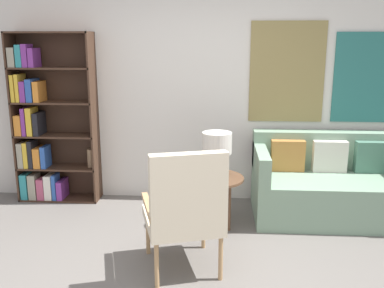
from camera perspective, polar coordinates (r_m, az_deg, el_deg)
The scene contains 6 objects.
wall_back at distance 4.92m, azimuth 1.19°, elevation 7.92°, with size 6.40×0.08×2.70m.
bookshelf at distance 5.21m, azimuth -19.07°, elevation 2.23°, with size 0.93×0.30×1.94m.
armchair at distance 3.37m, azimuth -0.90°, elevation -8.35°, with size 0.74×0.77×1.05m.
couch at distance 4.83m, azimuth 18.01°, elevation -5.27°, with size 1.63×0.90×0.87m.
side_table at distance 4.27m, azimuth 3.01°, elevation -5.04°, with size 0.58×0.58×0.53m.
table_lamp at distance 4.21m, azimuth 3.32°, elevation -0.98°, with size 0.29×0.29×0.45m.
Camera 1 is at (0.27, -2.86, 1.84)m, focal length 40.00 mm.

